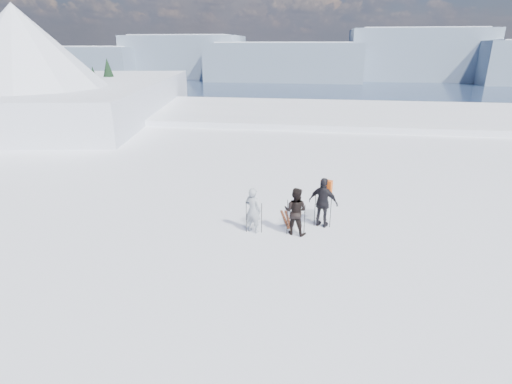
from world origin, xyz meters
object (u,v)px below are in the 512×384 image
skier_grey (253,210)px  skis_loose (287,219)px  skier_pack (323,203)px  skier_dark (295,211)px

skier_grey → skis_loose: 1.86m
skier_grey → skier_pack: (2.47, 0.86, 0.10)m
skier_grey → skier_dark: skier_dark is taller
skier_dark → skier_pack: size_ratio=0.92×
skier_grey → skier_dark: 1.51m
skier_pack → skis_loose: skier_pack is taller
skis_loose → skier_dark: bearing=-71.4°
skier_pack → skis_loose: bearing=3.9°
skier_pack → skis_loose: (-1.35, 0.37, -0.93)m
skis_loose → skier_grey: bearing=-132.3°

